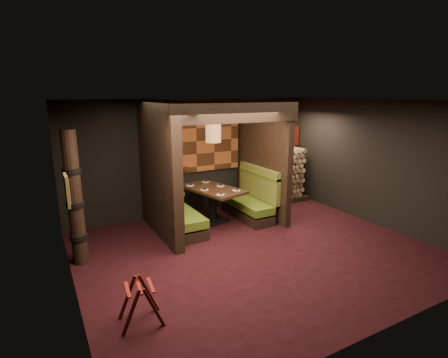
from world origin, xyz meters
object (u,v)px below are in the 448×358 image
dining_table (213,198)px  luggage_rack (140,301)px  booth_bench_right (251,201)px  pendant_lamp (213,132)px  booth_bench_left (178,214)px  totem_column (75,200)px  firewood_stack (278,176)px

dining_table → luggage_rack: bearing=-131.2°
booth_bench_right → pendant_lamp: size_ratio=1.69×
pendant_lamp → booth_bench_left: bearing=-172.7°
pendant_lamp → totem_column: 3.25m
booth_bench_left → pendant_lamp: 1.97m
booth_bench_left → luggage_rack: 3.18m
booth_bench_right → firewood_stack: size_ratio=0.92×
booth_bench_right → totem_column: 4.10m
dining_table → pendant_lamp: (0.00, -0.05, 1.54)m
dining_table → pendant_lamp: bearing=-90.0°
totem_column → booth_bench_left: bearing=14.8°
pendant_lamp → luggage_rack: size_ratio=1.49×
booth_bench_right → totem_column: totem_column is taller
booth_bench_right → dining_table: 0.98m
booth_bench_left → dining_table: booth_bench_left is taller
booth_bench_right → dining_table: (-0.95, 0.17, 0.19)m
pendant_lamp → totem_column: pendant_lamp is taller
booth_bench_right → pendant_lamp: bearing=172.7°
dining_table → luggage_rack: 3.88m
booth_bench_right → booth_bench_left: bearing=180.0°
booth_bench_left → totem_column: (-2.09, -0.55, 0.79)m
luggage_rack → booth_bench_left: bearing=59.7°
firewood_stack → luggage_rack: bearing=-144.6°
luggage_rack → pendant_lamp: bearing=48.3°
totem_column → firewood_stack: bearing=13.2°
dining_table → firewood_stack: 2.37m
luggage_rack → totem_column: totem_column is taller
booth_bench_left → booth_bench_right: bearing=0.0°
dining_table → booth_bench_right: bearing=-10.3°
booth_bench_right → pendant_lamp: (-0.95, 0.12, 1.73)m
luggage_rack → totem_column: 2.41m
dining_table → totem_column: bearing=-166.6°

